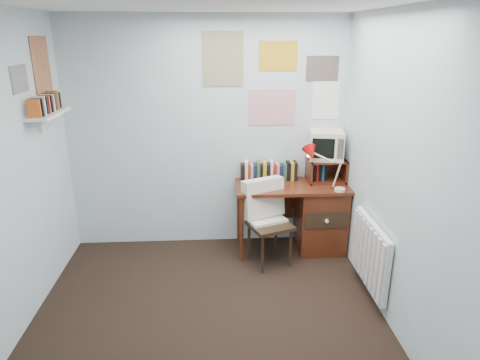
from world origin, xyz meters
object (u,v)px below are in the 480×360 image
Objects in this scene: tv_riser at (326,170)px; radiator at (370,254)px; desk_chair at (270,225)px; wall_shelf at (48,114)px; desk_lamp at (341,172)px; crt_tv at (326,144)px; desk at (315,215)px.

radiator is (0.17, -1.04, -0.47)m from tv_riser.
desk_chair is 1.08× the size of radiator.
tv_riser is at bearing 10.32° from wall_shelf.
crt_tv is (-0.08, 0.35, 0.21)m from desk_lamp.
tv_riser is at bearing 10.88° from desk_chair.
tv_riser is (-0.07, 0.33, -0.08)m from desk_lamp.
wall_shelf reaches higher than radiator.
desk_lamp reaches higher than desk_chair.
desk_chair is 1.08m from crt_tv.
desk_lamp reaches higher than tv_riser.
crt_tv is 2.76m from wall_shelf.
desk_chair is 1.39× the size of wall_shelf.
desk reaches higher than radiator.
desk_chair is at bearing -135.63° from crt_tv.
tv_riser is at bearing -53.79° from crt_tv.
desk is 1.39× the size of desk_chair.
crt_tv reaches higher than desk_lamp.
desk_lamp is 0.42m from crt_tv.
wall_shelf is at bearing 160.86° from desk_chair.
desk_chair is at bearing -157.78° from desk_lamp.
desk_lamp is at bearing 98.27° from radiator.
tv_riser is at bearing 42.96° from desk.
desk_lamp is 1.15× the size of crt_tv.
crt_tv is at bearing 10.77° from wall_shelf.
crt_tv is 0.44× the size of radiator.
tv_riser is 0.50× the size of radiator.
crt_tv is at bearing 117.87° from desk_lamp.
desk is at bearing 107.24° from radiator.
tv_riser is at bearing 117.00° from desk_lamp.
desk is 0.51m from tv_riser.
wall_shelf is (-2.68, -0.51, 0.44)m from crt_tv.
desk_chair is 0.91m from desk_lamp.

